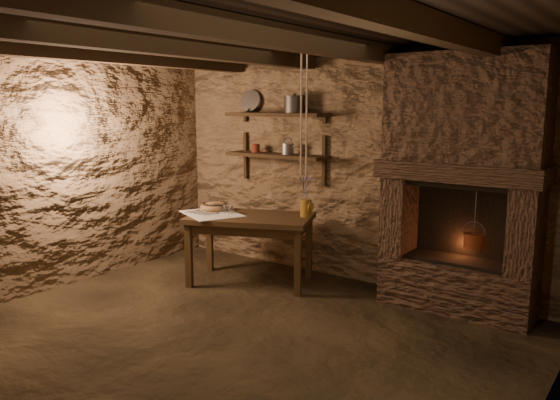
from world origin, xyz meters
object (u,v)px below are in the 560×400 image
Objects in this scene: work_table at (250,247)px; stoneware_jug at (306,200)px; wooden_bowl at (215,207)px; red_pot at (474,239)px; iron_stockpot at (294,105)px.

stoneware_jug reaches higher than work_table.
red_pot is at bearing 9.97° from wooden_bowl.
work_table is at bearing 0.61° from wooden_bowl.
stoneware_jug is (0.50, 0.30, 0.51)m from work_table.
wooden_bowl is at bearing -170.03° from red_pot.
wooden_bowl is at bearing -137.62° from iron_stockpot.
stoneware_jug is 1.30× the size of wooden_bowl.
iron_stockpot is at bearing 176.58° from red_pot.
stoneware_jug is 0.77× the size of red_pot.
iron_stockpot is (-0.35, 0.28, 0.95)m from stoneware_jug.
red_pot is (1.66, 0.16, -0.21)m from stoneware_jug.
stoneware_jug is at bearing 16.94° from wooden_bowl.
iron_stockpot reaches higher than red_pot.
work_table is at bearing -104.41° from iron_stockpot.
work_table is 0.62m from wooden_bowl.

